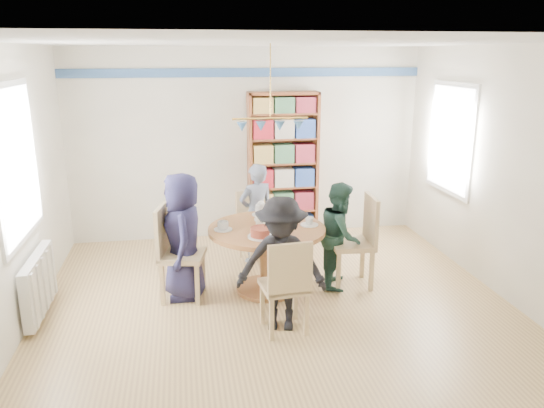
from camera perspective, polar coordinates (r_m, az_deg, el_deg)
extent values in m
plane|color=tan|center=(5.69, 0.70, -11.34)|extent=(5.00, 5.00, 0.00)
plane|color=white|center=(5.06, 0.81, 17.01)|extent=(5.00, 5.00, 0.00)
plane|color=white|center=(7.63, -2.70, 6.42)|extent=(5.00, 0.00, 5.00)
plane|color=white|center=(2.92, 9.86, -9.69)|extent=(5.00, 0.00, 5.00)
plane|color=white|center=(5.36, -26.54, 0.69)|extent=(0.00, 5.00, 5.00)
plane|color=white|center=(6.17, 24.27, 2.76)|extent=(0.00, 5.00, 5.00)
cube|color=#2E4E7E|center=(7.51, -2.78, 13.94)|extent=(5.00, 0.02, 0.12)
cube|color=white|center=(5.59, -25.87, 3.97)|extent=(0.03, 1.32, 1.52)
cube|color=white|center=(5.58, -25.67, 3.98)|extent=(0.01, 1.20, 1.40)
cube|color=white|center=(7.22, 18.68, 6.67)|extent=(0.03, 1.12, 1.42)
cube|color=white|center=(7.21, 18.54, 6.67)|extent=(0.01, 1.00, 1.30)
cylinder|color=gold|center=(5.56, -0.18, 13.04)|extent=(0.01, 0.01, 0.75)
cylinder|color=gold|center=(5.59, -0.18, 9.19)|extent=(0.80, 0.02, 0.02)
cone|color=teal|center=(5.56, -3.26, 8.30)|extent=(0.11, 0.11, 0.10)
cone|color=teal|center=(5.58, -1.20, 8.36)|extent=(0.11, 0.11, 0.10)
cone|color=teal|center=(5.61, 0.84, 8.40)|extent=(0.11, 0.11, 0.10)
cone|color=teal|center=(5.65, 2.86, 8.44)|extent=(0.11, 0.11, 0.10)
cube|color=silver|center=(5.92, -23.80, -7.89)|extent=(0.10, 1.00, 0.60)
cube|color=silver|center=(5.55, -24.15, -9.51)|extent=(0.02, 0.06, 0.56)
cube|color=silver|center=(5.73, -23.68, -8.67)|extent=(0.02, 0.06, 0.56)
cube|color=silver|center=(5.91, -23.24, -7.88)|extent=(0.02, 0.06, 0.56)
cube|color=silver|center=(6.09, -22.82, -7.14)|extent=(0.02, 0.06, 0.56)
cube|color=silver|center=(6.27, -22.43, -6.43)|extent=(0.02, 0.06, 0.56)
cylinder|color=brown|center=(5.87, -0.57, -2.77)|extent=(1.30, 1.30, 0.05)
cylinder|color=brown|center=(6.00, -0.56, -6.17)|extent=(0.16, 0.16, 0.70)
cylinder|color=brown|center=(6.13, -0.55, -9.03)|extent=(0.70, 0.70, 0.04)
cube|color=tan|center=(5.84, -9.62, -5.49)|extent=(0.55, 0.55, 0.06)
cube|color=tan|center=(5.79, -11.77, -2.88)|extent=(0.14, 0.46, 0.55)
cube|color=tan|center=(5.73, -8.04, -8.63)|extent=(0.05, 0.05, 0.47)
cube|color=tan|center=(6.07, -7.40, -7.18)|extent=(0.05, 0.05, 0.47)
cube|color=tan|center=(5.81, -11.71, -8.47)|extent=(0.05, 0.05, 0.47)
cube|color=tan|center=(6.14, -10.87, -7.05)|extent=(0.05, 0.05, 0.47)
cube|color=tan|center=(6.14, 8.57, -4.27)|extent=(0.50, 0.50, 0.06)
cube|color=tan|center=(6.11, 10.60, -1.70)|extent=(0.07, 0.47, 0.56)
cube|color=tan|center=(6.36, 6.37, -5.99)|extent=(0.05, 0.05, 0.48)
cube|color=tan|center=(6.02, 7.16, -7.32)|extent=(0.05, 0.05, 0.48)
cube|color=tan|center=(6.46, 9.69, -5.80)|extent=(0.05, 0.05, 0.48)
cube|color=tan|center=(6.12, 10.65, -7.10)|extent=(0.05, 0.05, 0.48)
cube|color=tan|center=(6.86, -1.68, -2.64)|extent=(0.51, 0.51, 0.05)
cube|color=tan|center=(6.94, -2.40, -0.39)|extent=(0.38, 0.17, 0.47)
cube|color=tan|center=(6.73, -2.22, -5.02)|extent=(0.05, 0.05, 0.40)
cube|color=tan|center=(6.87, 0.15, -4.54)|extent=(0.05, 0.05, 0.40)
cube|color=tan|center=(7.00, -3.45, -4.20)|extent=(0.05, 0.05, 0.40)
cube|color=tan|center=(7.14, -1.15, -3.77)|extent=(0.05, 0.05, 0.40)
cube|color=tan|center=(5.13, 1.30, -8.85)|extent=(0.46, 0.46, 0.05)
cube|color=tan|center=(4.87, 1.98, -7.06)|extent=(0.42, 0.08, 0.50)
cube|color=tan|center=(5.43, 2.51, -10.18)|extent=(0.04, 0.04, 0.43)
cube|color=tan|center=(5.34, -1.04, -10.62)|extent=(0.04, 0.04, 0.43)
cube|color=tan|center=(5.14, 3.71, -11.78)|extent=(0.04, 0.04, 0.43)
cube|color=tan|center=(5.05, -0.04, -12.29)|extent=(0.04, 0.04, 0.43)
imported|color=#1C1A3A|center=(5.81, -9.54, -3.45)|extent=(0.47, 0.70, 1.40)
imported|color=#183128|center=(6.10, 7.37, -3.31)|extent=(0.63, 0.71, 1.22)
imported|color=gray|center=(6.73, -1.69, -1.03)|extent=(0.55, 0.45, 1.29)
imported|color=black|center=(5.08, 1.00, -6.51)|extent=(0.96, 0.70, 1.33)
cube|color=brown|center=(7.53, -2.40, 3.96)|extent=(0.04, 0.30, 2.10)
cube|color=brown|center=(7.71, 4.69, 4.20)|extent=(0.04, 0.30, 2.10)
cube|color=brown|center=(7.47, 1.23, 11.84)|extent=(1.00, 0.30, 0.04)
cube|color=brown|center=(7.88, 1.15, -3.17)|extent=(1.00, 0.30, 0.06)
cube|color=brown|center=(7.74, 0.99, 4.30)|extent=(1.00, 0.02, 2.10)
cube|color=brown|center=(7.77, 1.16, -0.60)|extent=(0.94, 0.28, 0.02)
cube|color=brown|center=(7.67, 1.18, 1.90)|extent=(0.94, 0.28, 0.02)
cube|color=brown|center=(7.60, 1.19, 4.46)|extent=(0.94, 0.28, 0.02)
cube|color=brown|center=(7.54, 1.21, 7.06)|extent=(0.94, 0.28, 0.02)
cube|color=brown|center=(7.49, 1.22, 9.71)|extent=(0.94, 0.28, 0.02)
cube|color=maroon|center=(7.76, -0.99, -2.23)|extent=(0.28, 0.22, 0.26)
cube|color=beige|center=(7.81, 1.18, -2.11)|extent=(0.28, 0.22, 0.26)
cube|color=#274491|center=(7.87, 3.32, -2.00)|extent=(0.28, 0.22, 0.26)
cube|color=tan|center=(7.66, -1.00, 0.27)|extent=(0.28, 0.22, 0.26)
cube|color=#3E6F4B|center=(7.71, 1.19, 0.37)|extent=(0.28, 0.22, 0.26)
cube|color=maroon|center=(7.77, 3.36, 0.47)|extent=(0.28, 0.22, 0.26)
cube|color=maroon|center=(7.57, -1.02, 2.82)|extent=(0.28, 0.22, 0.26)
cube|color=beige|center=(7.62, 1.21, 2.91)|extent=(0.28, 0.22, 0.26)
cube|color=#274491|center=(7.68, 3.41, 2.99)|extent=(0.28, 0.22, 0.26)
cube|color=tan|center=(7.50, -1.03, 5.42)|extent=(0.28, 0.22, 0.26)
cube|color=#3E6F4B|center=(7.55, 1.23, 5.49)|extent=(0.28, 0.22, 0.26)
cube|color=maroon|center=(7.61, 3.45, 5.55)|extent=(0.28, 0.22, 0.26)
cube|color=maroon|center=(7.45, -1.04, 8.06)|extent=(0.28, 0.22, 0.26)
cube|color=beige|center=(7.50, 1.24, 8.12)|extent=(0.28, 0.22, 0.26)
cube|color=#274491|center=(7.56, 3.49, 8.15)|extent=(0.28, 0.22, 0.26)
cube|color=tan|center=(7.41, -1.06, 10.58)|extent=(0.28, 0.22, 0.22)
cube|color=#3E6F4B|center=(7.46, 1.26, 10.61)|extent=(0.28, 0.22, 0.22)
cube|color=maroon|center=(7.52, 3.53, 10.63)|extent=(0.28, 0.22, 0.22)
cylinder|color=white|center=(5.89, -1.18, -1.21)|extent=(0.12, 0.12, 0.24)
sphere|color=white|center=(5.85, -1.19, -0.08)|extent=(0.09, 0.09, 0.09)
cylinder|color=silver|center=(5.95, 0.39, -0.83)|extent=(0.07, 0.07, 0.28)
cylinder|color=teal|center=(5.91, 0.39, 0.58)|extent=(0.03, 0.03, 0.03)
cylinder|color=white|center=(6.13, -0.53, -1.64)|extent=(0.30, 0.30, 0.01)
cylinder|color=maroon|center=(6.11, -0.53, -1.18)|extent=(0.24, 0.24, 0.09)
cylinder|color=white|center=(5.56, -1.09, -3.50)|extent=(0.30, 0.30, 0.01)
cylinder|color=maroon|center=(5.54, -1.09, -3.00)|extent=(0.24, 0.24, 0.09)
cylinder|color=white|center=(5.80, -5.28, -2.74)|extent=(0.20, 0.20, 0.01)
imported|color=white|center=(5.79, -5.29, -2.33)|extent=(0.12, 0.12, 0.10)
cylinder|color=white|center=(5.95, 4.03, -2.24)|extent=(0.20, 0.20, 0.01)
imported|color=white|center=(5.94, 4.04, -1.85)|extent=(0.10, 0.10, 0.09)
cylinder|color=white|center=(6.31, -1.27, -1.13)|extent=(0.20, 0.20, 0.01)
imported|color=white|center=(6.30, -1.27, -0.75)|extent=(0.12, 0.12, 0.10)
cylinder|color=white|center=(5.41, 0.26, -4.08)|extent=(0.20, 0.20, 0.01)
imported|color=white|center=(5.39, 0.26, -3.66)|extent=(0.10, 0.10, 0.09)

